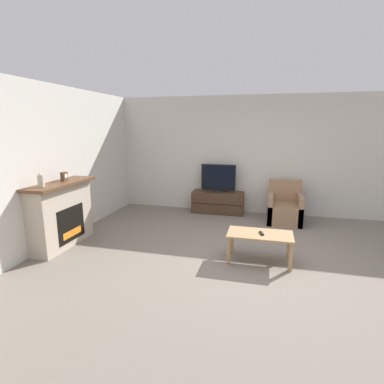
{
  "coord_description": "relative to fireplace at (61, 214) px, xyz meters",
  "views": [
    {
      "loc": [
        0.09,
        -4.24,
        2.0
      ],
      "look_at": [
        -1.21,
        0.85,
        0.85
      ],
      "focal_mm": 28.0,
      "sensor_mm": 36.0,
      "label": 1
    }
  ],
  "objects": [
    {
      "name": "armchair",
      "position": [
        3.73,
        2.3,
        -0.28
      ],
      "size": [
        0.7,
        0.76,
        0.88
      ],
      "color": "#937051",
      "rests_on": "ground"
    },
    {
      "name": "mantel_vase_left",
      "position": [
        0.02,
        -0.41,
        0.64
      ],
      "size": [
        0.1,
        0.1,
        0.22
      ],
      "color": "beige",
      "rests_on": "fireplace"
    },
    {
      "name": "remote",
      "position": [
        3.3,
        0.17,
        -0.11
      ],
      "size": [
        0.08,
        0.16,
        0.02
      ],
      "rotation": [
        0.0,
        0.0,
        0.28
      ],
      "color": "black",
      "rests_on": "coffee_table"
    },
    {
      "name": "mantel_clock",
      "position": [
        0.02,
        0.14,
        0.62
      ],
      "size": [
        0.08,
        0.11,
        0.15
      ],
      "color": "brown",
      "rests_on": "fireplace"
    },
    {
      "name": "wall_back",
      "position": [
        3.24,
        2.9,
        0.79
      ],
      "size": [
        12.0,
        0.06,
        2.7
      ],
      "color": "beige",
      "rests_on": "ground"
    },
    {
      "name": "wall_left",
      "position": [
        -0.21,
        0.09,
        0.79
      ],
      "size": [
        0.06,
        12.0,
        2.7
      ],
      "color": "beige",
      "rests_on": "ground"
    },
    {
      "name": "fireplace",
      "position": [
        0.0,
        0.0,
        0.0
      ],
      "size": [
        0.48,
        1.35,
        1.1
      ],
      "color": "#B7A893",
      "rests_on": "ground"
    },
    {
      "name": "tv",
      "position": [
        2.24,
        2.62,
        0.25
      ],
      "size": [
        0.8,
        0.18,
        0.64
      ],
      "color": "black",
      "rests_on": "tv_stand"
    },
    {
      "name": "tv_stand",
      "position": [
        2.24,
        2.63,
        -0.31
      ],
      "size": [
        1.2,
        0.42,
        0.51
      ],
      "color": "#422D1E",
      "rests_on": "ground"
    },
    {
      "name": "coffee_table",
      "position": [
        3.28,
        0.19,
        -0.18
      ],
      "size": [
        0.96,
        0.51,
        0.44
      ],
      "color": "#A37F56",
      "rests_on": "ground"
    },
    {
      "name": "ground_plane",
      "position": [
        3.24,
        0.09,
        -0.56
      ],
      "size": [
        24.0,
        24.0,
        0.0
      ],
      "primitive_type": "plane",
      "color": "slate"
    }
  ]
}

